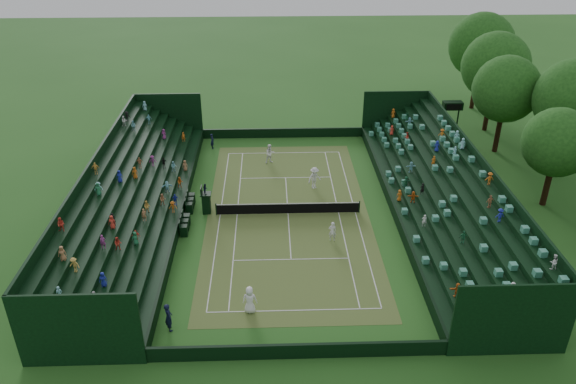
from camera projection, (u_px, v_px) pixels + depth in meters
name	position (u px, v px, depth m)	size (l,w,h in m)	color
ground	(288.00, 214.00, 45.47)	(160.00, 160.00, 0.00)	#255A1C
court_surface	(288.00, 214.00, 45.47)	(12.97, 26.77, 0.01)	#306D24
perimeter_wall_north	(283.00, 133.00, 59.19)	(17.17, 0.20, 1.00)	black
perimeter_wall_south	(298.00, 351.00, 31.28)	(17.17, 0.20, 1.00)	black
perimeter_wall_east	(392.00, 207.00, 45.49)	(0.20, 31.77, 1.00)	black
perimeter_wall_west	(182.00, 210.00, 44.98)	(0.20, 31.77, 1.00)	black
north_grandstand	(445.00, 194.00, 45.12)	(6.60, 32.00, 4.90)	black
south_grandstand	(128.00, 200.00, 44.36)	(6.60, 32.00, 4.90)	black
tennis_net	(288.00, 208.00, 45.22)	(11.67, 0.10, 1.06)	black
scoreboard_tower	(452.00, 107.00, 58.57)	(2.00, 1.00, 3.70)	black
tree_row	(521.00, 83.00, 53.77)	(10.80, 36.48, 11.20)	black
umpire_chair	(206.00, 201.00, 45.09)	(0.84, 0.84, 2.64)	black
courtside_chairs	(188.00, 213.00, 44.58)	(0.58, 5.55, 1.26)	black
player_near_west	(250.00, 300.00, 34.49)	(0.92, 0.60, 1.88)	white
player_near_east	(332.00, 231.00, 41.66)	(0.58, 0.38, 1.59)	white
player_far_west	(270.00, 154.00, 53.50)	(0.92, 0.71, 1.89)	white
player_far_east	(314.00, 178.00, 48.91)	(1.28, 0.74, 1.98)	white
line_judge_north	(212.00, 141.00, 56.54)	(0.58, 0.38, 1.58)	black
line_judge_south	(169.00, 317.00, 33.09)	(0.69, 0.45, 1.89)	black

